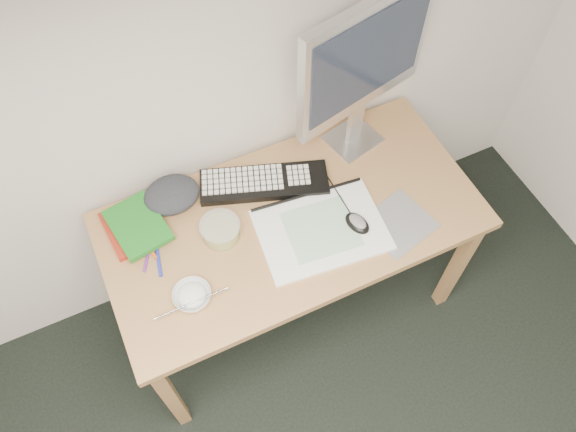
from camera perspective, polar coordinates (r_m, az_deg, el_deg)
name	(u,v)px	position (r m, az deg, el deg)	size (l,w,h in m)	color
desk	(292,230)	(2.15, 0.37, -1.40)	(1.40, 0.70, 0.75)	#A3754B
mousepad	(398,223)	(2.11, 11.14, -0.74)	(0.23, 0.21, 0.00)	gray
sketchpad	(321,230)	(2.05, 3.39, -1.41)	(0.46, 0.33, 0.01)	white
keyboard	(264,183)	(2.15, -2.43, 3.39)	(0.49, 0.16, 0.03)	black
monitor	(364,62)	(2.02, 7.76, 15.26)	(0.56, 0.22, 0.66)	silver
mouse	(358,222)	(2.05, 7.08, -0.57)	(0.07, 0.11, 0.04)	black
rice_bowl	(192,296)	(1.94, -9.70, -8.03)	(0.13, 0.13, 0.04)	silver
chopsticks	(191,303)	(1.90, -9.78, -8.72)	(0.02, 0.02, 0.25)	#ACACAE
fruit_tub	(221,230)	(2.03, -6.86, -1.47)	(0.15, 0.15, 0.07)	gold
book_red	(130,228)	(2.13, -15.74, -1.17)	(0.17, 0.22, 0.02)	maroon
book_green	(138,225)	(2.10, -15.02, -0.94)	(0.18, 0.24, 0.02)	#1C701E
cloth_lump	(172,195)	(2.14, -11.74, 2.12)	(0.18, 0.15, 0.07)	#23242A
pencil_pink	(284,209)	(2.10, -0.36, 0.75)	(0.01, 0.01, 0.18)	pink
pencil_tan	(298,198)	(2.13, 1.07, 1.89)	(0.01, 0.01, 0.16)	tan
pencil_black	(307,202)	(2.12, 1.96, 1.40)	(0.01, 0.01, 0.16)	black
marker_blue	(158,259)	(2.04, -13.03, -4.28)	(0.01, 0.01, 0.14)	#2231B8
marker_orange	(147,245)	(2.08, -14.10, -2.83)	(0.01, 0.01, 0.14)	orange
marker_purple	(147,257)	(2.05, -14.09, -4.08)	(0.01, 0.01, 0.12)	#6F2A9B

